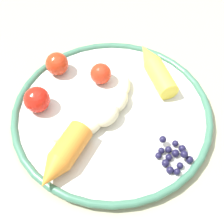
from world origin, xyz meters
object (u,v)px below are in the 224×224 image
at_px(blueberry_pile, 174,156).
at_px(tomato_near, 57,64).
at_px(carrot_orange, 63,156).
at_px(tomato_far, 37,100).
at_px(carrot_yellow, 155,68).
at_px(plate, 112,113).
at_px(tomato_mid, 99,74).
at_px(dining_table, 121,150).
at_px(banana, 104,114).

relative_size(blueberry_pile, tomato_near, 1.55).
relative_size(carrot_orange, tomato_far, 2.49).
bearing_deg(carrot_orange, carrot_yellow, 27.42).
relative_size(plate, blueberry_pile, 5.28).
height_order(carrot_orange, tomato_far, tomato_far).
height_order(plate, tomato_mid, tomato_mid).
height_order(carrot_orange, blueberry_pile, carrot_orange).
relative_size(carrot_yellow, tomato_near, 3.03).
height_order(carrot_orange, carrot_yellow, carrot_orange).
relative_size(plate, carrot_orange, 3.12).
distance_m(blueberry_pile, tomato_mid, 0.19).
xyz_separation_m(plate, carrot_orange, (-0.10, -0.06, 0.02)).
relative_size(blueberry_pile, tomato_far, 1.47).
distance_m(blueberry_pile, tomato_near, 0.26).
xyz_separation_m(dining_table, plate, (-0.01, 0.02, 0.09)).
xyz_separation_m(plate, tomato_far, (-0.11, 0.06, 0.02)).
bearing_deg(plate, tomato_near, 113.94).
relative_size(tomato_mid, tomato_far, 0.86).
xyz_separation_m(dining_table, tomato_near, (-0.06, 0.15, 0.12)).
bearing_deg(banana, tomato_near, 105.95).
relative_size(carrot_orange, tomato_near, 2.62).
distance_m(banana, tomato_mid, 0.08).
bearing_deg(tomato_far, plate, -27.27).
height_order(plate, tomato_far, tomato_far).
bearing_deg(carrot_orange, tomato_near, 75.16).
bearing_deg(tomato_far, tomato_mid, 7.65).
distance_m(plate, tomato_far, 0.13).
xyz_separation_m(tomato_near, tomato_mid, (0.06, -0.05, -0.00)).
xyz_separation_m(carrot_yellow, tomato_near, (-0.16, 0.08, 0.00)).
xyz_separation_m(dining_table, blueberry_pile, (0.04, -0.09, 0.10)).
bearing_deg(carrot_orange, tomato_far, 93.30).
bearing_deg(banana, plate, 20.31).
relative_size(banana, blueberry_pile, 2.68).
bearing_deg(blueberry_pile, plate, 113.81).
relative_size(blueberry_pile, tomato_mid, 1.71).
distance_m(carrot_yellow, blueberry_pile, 0.17).
height_order(carrot_yellow, tomato_far, tomato_far).
distance_m(banana, blueberry_pile, 0.13).
xyz_separation_m(plate, tomato_mid, (0.01, 0.07, 0.02)).
height_order(dining_table, tomato_far, tomato_far).
bearing_deg(tomato_mid, plate, -94.08).
bearing_deg(blueberry_pile, dining_table, 114.24).
xyz_separation_m(dining_table, tomato_far, (-0.12, 0.08, 0.12)).
bearing_deg(banana, dining_table, -30.62).
relative_size(carrot_yellow, tomato_far, 2.88).
distance_m(banana, tomato_far, 0.11).
distance_m(plate, tomato_mid, 0.08).
bearing_deg(blueberry_pile, tomato_near, 113.88).
bearing_deg(carrot_yellow, tomato_far, 177.70).
height_order(plate, carrot_yellow, carrot_yellow).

